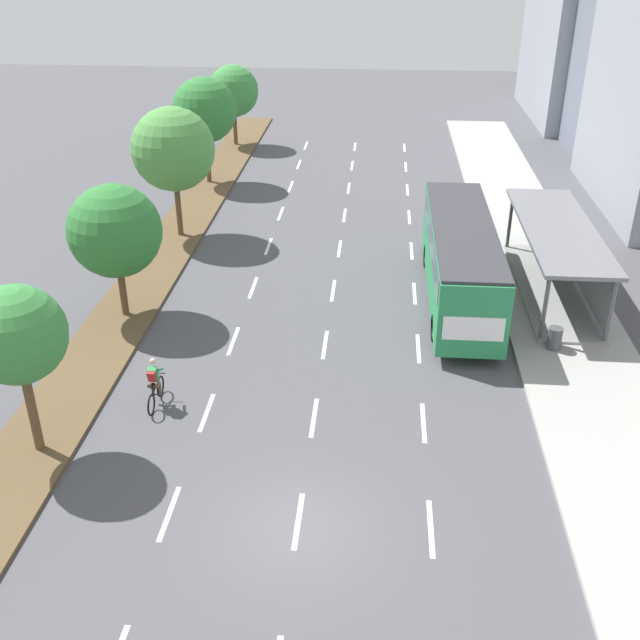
% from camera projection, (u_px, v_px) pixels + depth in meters
% --- Properties ---
extents(ground_plane, '(140.00, 140.00, 0.00)m').
position_uv_depth(ground_plane, '(297.00, 529.00, 19.70)').
color(ground_plane, '#4C4C51').
extents(median_strip, '(2.60, 52.00, 0.12)m').
position_uv_depth(median_strip, '(176.00, 236.00, 37.88)').
color(median_strip, brown).
rests_on(median_strip, ground).
extents(sidewalk_right, '(4.50, 52.00, 0.15)m').
position_uv_depth(sidewalk_right, '(530.00, 247.00, 36.62)').
color(sidewalk_right, '#9E9E99').
rests_on(sidewalk_right, ground).
extents(lane_divider_left, '(0.14, 44.70, 0.01)m').
position_uv_depth(lane_divider_left, '(261.00, 266.00, 34.79)').
color(lane_divider_left, white).
rests_on(lane_divider_left, ground).
extents(lane_divider_center, '(0.14, 44.70, 0.01)m').
position_uv_depth(lane_divider_center, '(337.00, 268.00, 34.54)').
color(lane_divider_center, white).
rests_on(lane_divider_center, ground).
extents(lane_divider_right, '(0.14, 44.70, 0.01)m').
position_uv_depth(lane_divider_right, '(413.00, 271.00, 34.29)').
color(lane_divider_right, white).
rests_on(lane_divider_right, ground).
extents(bus_shelter, '(2.90, 9.93, 2.86)m').
position_uv_depth(bus_shelter, '(562.00, 253.00, 31.36)').
color(bus_shelter, gray).
rests_on(bus_shelter, sidewalk_right).
extents(bus, '(2.54, 11.29, 3.37)m').
position_uv_depth(bus, '(461.00, 254.00, 30.70)').
color(bus, '#28844C').
rests_on(bus, ground).
extents(cyclist, '(0.46, 1.82, 1.71)m').
position_uv_depth(cyclist, '(155.00, 384.00, 24.41)').
color(cyclist, black).
rests_on(cyclist, ground).
extents(median_tree_nearest, '(2.84, 2.84, 5.31)m').
position_uv_depth(median_tree_nearest, '(16.00, 335.00, 20.74)').
color(median_tree_nearest, brown).
rests_on(median_tree_nearest, median_strip).
extents(median_tree_second, '(3.61, 3.61, 5.36)m').
position_uv_depth(median_tree_second, '(115.00, 231.00, 28.62)').
color(median_tree_second, brown).
rests_on(median_tree_second, median_strip).
extents(median_tree_third, '(4.02, 4.02, 6.36)m').
position_uv_depth(median_tree_third, '(173.00, 149.00, 35.95)').
color(median_tree_third, brown).
rests_on(median_tree_third, median_strip).
extents(median_tree_fourth, '(3.77, 3.77, 6.16)m').
position_uv_depth(median_tree_fourth, '(204.00, 110.00, 43.73)').
color(median_tree_fourth, brown).
rests_on(median_tree_fourth, median_strip).
extents(median_tree_fifth, '(3.49, 3.49, 5.43)m').
position_uv_depth(median_tree_fifth, '(233.00, 91.00, 51.72)').
color(median_tree_fifth, brown).
rests_on(median_tree_fifth, median_strip).
extents(trash_bin, '(0.52, 0.52, 0.85)m').
position_uv_depth(trash_bin, '(555.00, 338.00, 27.56)').
color(trash_bin, '#4C4C51').
rests_on(trash_bin, sidewalk_right).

